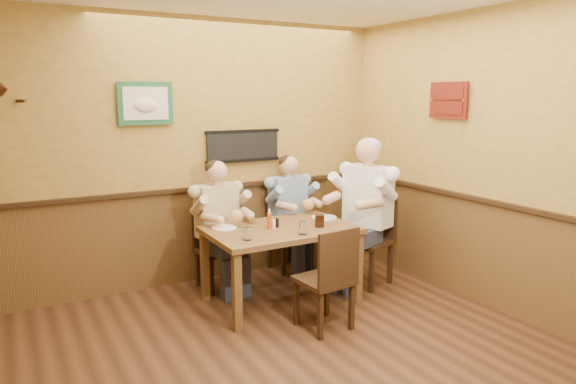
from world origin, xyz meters
name	(u,v)px	position (x,y,z in m)	size (l,w,h in m)	color
room	(289,145)	(0.14, 0.17, 1.69)	(5.02, 5.03, 2.81)	#351D0F
dining_table	(281,237)	(0.80, 1.50, 0.66)	(1.40, 0.90, 0.75)	brown
chair_back_left	(218,249)	(0.39, 2.14, 0.43)	(0.39, 0.39, 0.85)	#332010
chair_back_right	(288,234)	(1.32, 2.29, 0.42)	(0.39, 0.39, 0.84)	#332010
chair_right_end	(367,239)	(1.82, 1.47, 0.49)	(0.46, 0.46, 0.99)	#332010
chair_near_side	(324,277)	(0.84, 0.81, 0.46)	(0.42, 0.42, 0.92)	#332010
diner_tan_shirt	(217,232)	(0.39, 2.14, 0.61)	(0.56, 0.56, 1.22)	beige
diner_blue_polo	(288,219)	(1.32, 2.29, 0.60)	(0.56, 0.56, 1.20)	#7C98BB
diner_white_elder	(367,220)	(1.82, 1.47, 0.70)	(0.65, 0.65, 1.41)	white
water_glass_left	(247,234)	(0.33, 1.26, 0.81)	(0.08, 0.08, 0.11)	white
water_glass_mid	(303,228)	(0.85, 1.19, 0.81)	(0.08, 0.08, 0.12)	white
cola_tumbler	(320,221)	(1.13, 1.34, 0.81)	(0.09, 0.09, 0.12)	black
hot_sauce_bottle	(269,220)	(0.68, 1.51, 0.84)	(0.04, 0.04, 0.17)	red
salt_shaker	(274,224)	(0.72, 1.50, 0.79)	(0.03, 0.03, 0.09)	silver
pepper_shaker	(277,223)	(0.77, 1.52, 0.79)	(0.03, 0.03, 0.09)	black
plate_far_left	(225,228)	(0.31, 1.73, 0.76)	(0.24, 0.24, 0.02)	white
plate_far_right	(324,218)	(1.36, 1.60, 0.76)	(0.26, 0.26, 0.02)	silver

